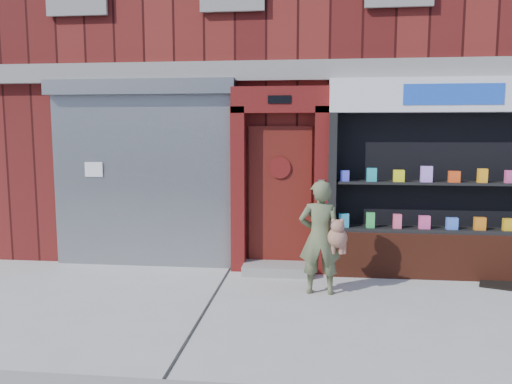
# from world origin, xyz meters

# --- Properties ---
(ground) EXTENTS (80.00, 80.00, 0.00)m
(ground) POSITION_xyz_m (0.00, 0.00, 0.00)
(ground) COLOR #9E9E99
(ground) RESTS_ON ground
(building) EXTENTS (12.00, 8.16, 8.00)m
(building) POSITION_xyz_m (-0.00, 5.99, 4.00)
(building) COLOR #4D1211
(building) RESTS_ON ground
(shutter_bay) EXTENTS (3.10, 0.30, 3.04)m
(shutter_bay) POSITION_xyz_m (-3.00, 1.93, 1.72)
(shutter_bay) COLOR gray
(shutter_bay) RESTS_ON ground
(red_door_bay) EXTENTS (1.52, 0.58, 2.90)m
(red_door_bay) POSITION_xyz_m (-0.75, 1.86, 1.46)
(red_door_bay) COLOR #5D1010
(red_door_bay) RESTS_ON ground
(pharmacy_bay) EXTENTS (3.50, 0.41, 3.00)m
(pharmacy_bay) POSITION_xyz_m (1.75, 1.81, 1.37)
(pharmacy_bay) COLOR #592315
(pharmacy_bay) RESTS_ON ground
(woman) EXTENTS (0.66, 0.39, 1.57)m
(woman) POSITION_xyz_m (-0.11, 0.81, 0.79)
(woman) COLOR #57603F
(woman) RESTS_ON ground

